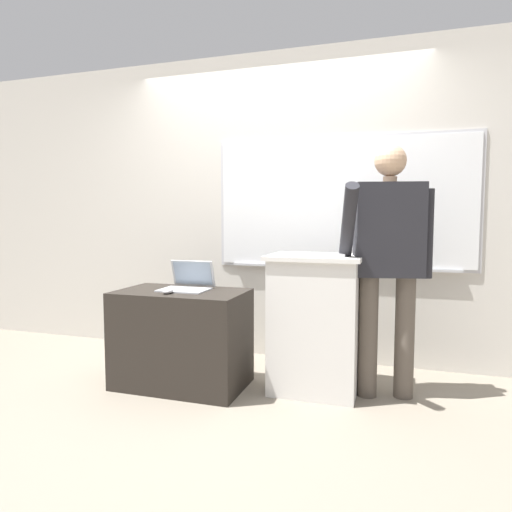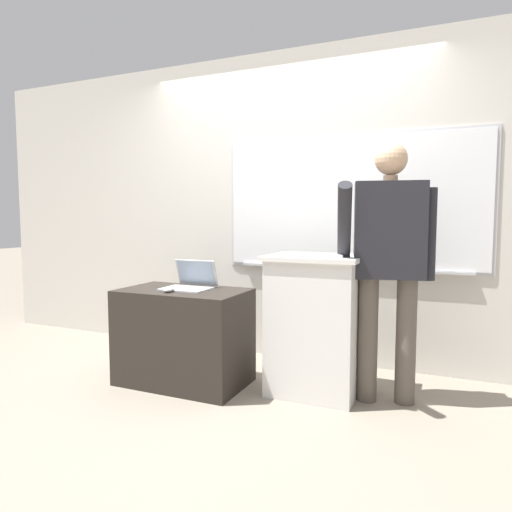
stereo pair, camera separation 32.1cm
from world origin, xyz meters
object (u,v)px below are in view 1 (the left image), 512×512
Objects in this scene: wireless_keyboard at (315,254)px; side_desk at (182,338)px; laptop at (189,281)px; lectern_podium at (315,323)px; person_presenter at (388,253)px; computer_mouse_by_laptop at (168,291)px.

side_desk is at bearing -171.56° from wireless_keyboard.
wireless_keyboard is at bearing 8.44° from side_desk.
laptop is (0.02, 0.09, 0.41)m from side_desk.
person_presenter reaches higher than lectern_podium.
person_presenter is (0.48, 0.03, 0.50)m from lectern_podium.
lectern_podium is 0.49m from wireless_keyboard.
side_desk is 0.42m from laptop.
side_desk is at bearing -99.29° from laptop.
laptop is at bearing 172.75° from person_presenter.
laptop is (-0.92, -0.11, 0.27)m from lectern_podium.
person_presenter is at bearing 3.28° from lectern_podium.
laptop is 3.42× the size of computer_mouse_by_laptop.
side_desk is at bearing 176.40° from person_presenter.
computer_mouse_by_laptop is (-1.45, -0.37, -0.27)m from person_presenter.
wireless_keyboard is 1.04m from computer_mouse_by_laptop.
computer_mouse_by_laptop is at bearing -178.38° from person_presenter.
lectern_podium reaches higher than computer_mouse_by_laptop.
person_presenter is 4.96× the size of laptop.
side_desk is at bearing -167.75° from lectern_podium.
person_presenter is 0.49m from wireless_keyboard.
wireless_keyboard is (0.94, 0.14, 0.62)m from side_desk.
lectern_podium is 1.05m from computer_mouse_by_laptop.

